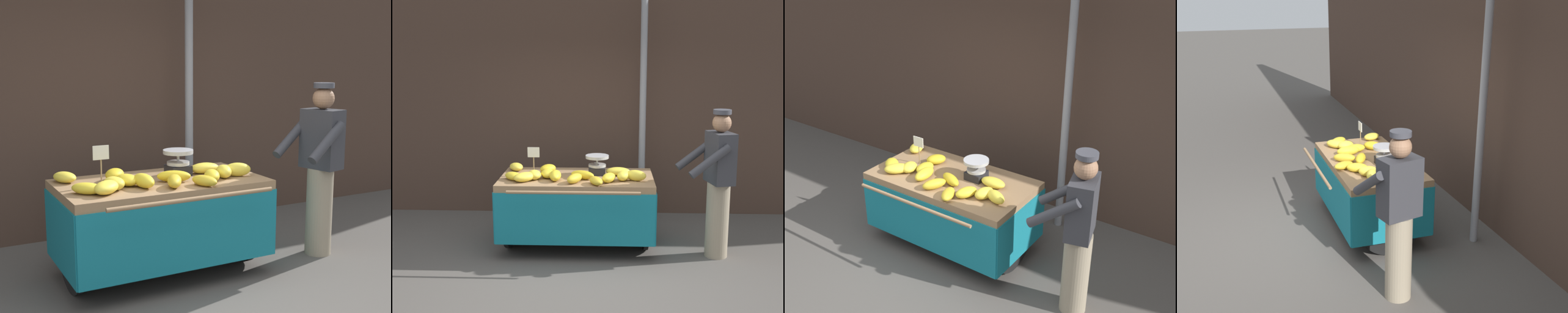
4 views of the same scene
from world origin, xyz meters
The scene contains 21 objects.
ground_plane centered at (0.00, 0.00, 0.00)m, with size 60.00×60.00×0.00m, color #514C47.
back_wall centered at (0.00, 2.64, 2.08)m, with size 16.00×0.24×4.15m, color #473328.
street_pole centered at (0.76, 2.16, 1.62)m, with size 0.09×0.09×3.24m, color gray.
banana_cart centered at (-0.07, 1.09, 0.65)m, with size 1.83×1.18×0.88m.
weighing_scale centered at (0.17, 1.21, 1.00)m, with size 0.28×0.28×0.24m.
price_sign centered at (-0.59, 1.14, 1.13)m, with size 0.14×0.01×0.34m.
banana_bunch_0 centered at (-0.79, 0.89, 0.93)m, with size 0.15×0.27×0.09m, color yellow.
banana_bunch_1 centered at (-0.41, 1.02, 0.93)m, with size 0.17×0.25×0.10m, color yellow.
banana_bunch_2 centered at (-0.55, 0.93, 0.94)m, with size 0.16×0.21×0.11m, color yellow.
banana_bunch_3 centered at (0.01, 0.96, 0.93)m, with size 0.12×0.30×0.10m, color gold.
banana_bunch_4 centered at (0.62, 0.91, 0.95)m, with size 0.12×0.25×0.13m, color yellow.
banana_bunch_5 centered at (-0.31, 0.89, 0.94)m, with size 0.13×0.30×0.12m, color yellow.
banana_bunch_6 centered at (0.17, 0.71, 0.93)m, with size 0.13×0.26×0.09m, color gold.
banana_bunch_7 centered at (-0.65, 0.83, 0.94)m, with size 0.17×0.28×0.11m, color yellow.
banana_bunch_8 centered at (-0.43, 1.26, 0.94)m, with size 0.16×0.23×0.11m, color gold.
banana_bunch_9 centered at (0.42, 1.17, 0.93)m, with size 0.16×0.29×0.10m, color yellow.
banana_bunch_10 centered at (-0.84, 1.38, 0.93)m, with size 0.15×0.24×0.09m, color yellow.
banana_bunch_11 centered at (-0.08, 0.78, 0.94)m, with size 0.12×0.27×0.11m, color gold.
banana_bunch_12 centered at (0.48, 0.91, 0.94)m, with size 0.13×0.22×0.12m, color yellow.
banana_bunch_13 centered at (0.31, 0.83, 0.94)m, with size 0.13×0.24×0.11m, color yellow.
vendor_person centered at (1.55, 0.87, 0.87)m, with size 0.65×0.61×1.71m.
Camera 3 is at (3.06, -2.92, 3.59)m, focal length 47.48 mm.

